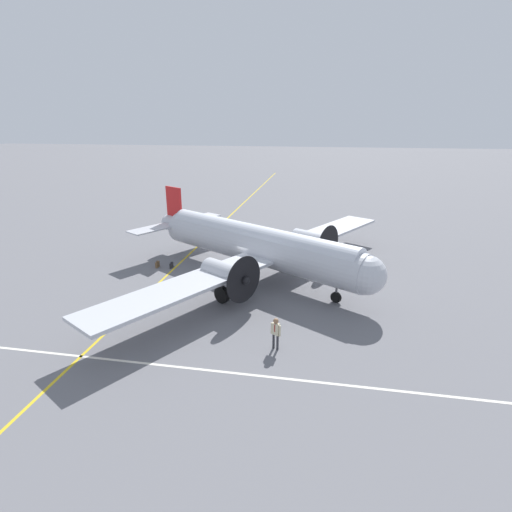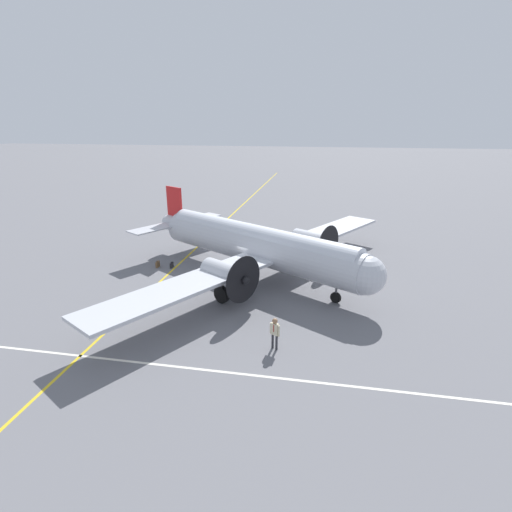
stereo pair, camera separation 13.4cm
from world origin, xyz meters
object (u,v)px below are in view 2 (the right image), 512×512
at_px(crew_foreground, 275,330).
at_px(suitcase_near_door, 172,265).
at_px(suitcase_upright_spare, 158,264).
at_px(airliner_main, 260,246).

distance_m(crew_foreground, suitcase_near_door, 13.78).
xyz_separation_m(suitcase_near_door, suitcase_upright_spare, (-0.06, 1.12, 0.02)).
xyz_separation_m(crew_foreground, suitcase_upright_spare, (9.96, 10.55, -0.80)).
bearing_deg(crew_foreground, suitcase_near_door, -19.77).
height_order(airliner_main, suitcase_near_door, airliner_main).
bearing_deg(suitcase_near_door, crew_foreground, -136.73).
xyz_separation_m(airliner_main, suitcase_upright_spare, (0.81, 8.21, -2.23)).
height_order(airliner_main, crew_foreground, airliner_main).
distance_m(airliner_main, crew_foreground, 9.55).
xyz_separation_m(crew_foreground, suitcase_near_door, (10.01, 9.43, -0.83)).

